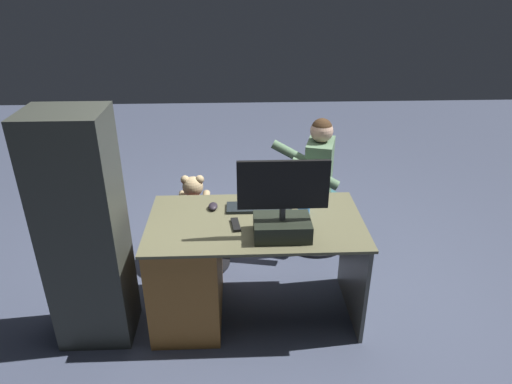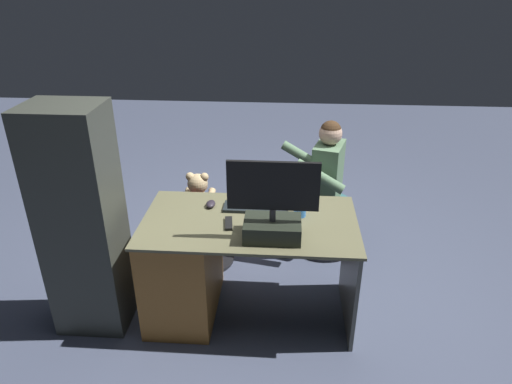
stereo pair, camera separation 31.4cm
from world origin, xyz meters
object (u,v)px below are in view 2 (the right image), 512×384
object	(u,v)px
teddy_bear	(199,195)
visitor_chair	(324,221)
tv_remote	(229,223)
person	(317,178)
cup	(300,208)
office_chair_teddy	(201,234)
monitor	(273,215)
computer_mouse	(211,204)
keyboard	(256,207)
desk	(196,263)

from	to	relation	value
teddy_bear	visitor_chair	xyz separation A→B (m)	(-0.98, -0.27, -0.34)
tv_remote	person	world-z (taller)	person
cup	office_chair_teddy	bearing A→B (deg)	-34.15
teddy_bear	monitor	bearing A→B (deg)	126.88
monitor	computer_mouse	xyz separation A→B (m)	(0.42, -0.35, -0.13)
person	tv_remote	bearing A→B (deg)	57.32
keyboard	tv_remote	distance (m)	0.26
monitor	person	size ratio (longest dim) A/B	0.47
visitor_chair	monitor	bearing A→B (deg)	69.30
office_chair_teddy	teddy_bear	size ratio (longest dim) A/B	1.51
keyboard	computer_mouse	world-z (taller)	computer_mouse
desk	office_chair_teddy	world-z (taller)	desk
keyboard	computer_mouse	bearing A→B (deg)	-2.39
desk	office_chair_teddy	bearing A→B (deg)	-82.35
visitor_chair	person	size ratio (longest dim) A/B	0.50
computer_mouse	person	bearing A→B (deg)	-136.96
cup	person	xyz separation A→B (m)	(-0.15, -0.77, -0.14)
computer_mouse	teddy_bear	xyz separation A→B (m)	(0.17, -0.44, -0.16)
desk	keyboard	xyz separation A→B (m)	(-0.39, -0.15, 0.35)
monitor	tv_remote	size ratio (longest dim) A/B	3.45
keyboard	teddy_bear	bearing A→B (deg)	-43.85
tv_remote	visitor_chair	xyz separation A→B (m)	(-0.67, -0.94, -0.49)
computer_mouse	person	size ratio (longest dim) A/B	0.09
keyboard	person	xyz separation A→B (m)	(-0.43, -0.70, -0.09)
keyboard	tv_remote	bearing A→B (deg)	54.86
computer_mouse	office_chair_teddy	bearing A→B (deg)	-68.33
monitor	visitor_chair	size ratio (longest dim) A/B	0.95
visitor_chair	person	xyz separation A→B (m)	(0.08, 0.02, 0.40)
person	teddy_bear	bearing A→B (deg)	15.28
desk	tv_remote	size ratio (longest dim) A/B	8.95
office_chair_teddy	visitor_chair	world-z (taller)	same
office_chair_teddy	person	bearing A→B (deg)	-164.04
office_chair_teddy	keyboard	bearing A→B (deg)	136.89
computer_mouse	teddy_bear	distance (m)	0.49
keyboard	office_chair_teddy	xyz separation A→B (m)	(0.47, -0.44, -0.49)
desk	person	distance (m)	1.21
tv_remote	cup	bearing A→B (deg)	-169.50
monitor	person	xyz separation A→B (m)	(-0.31, -1.03, -0.23)
keyboard	office_chair_teddy	bearing A→B (deg)	-43.11
desk	office_chair_teddy	distance (m)	0.61
office_chair_teddy	teddy_bear	bearing A→B (deg)	-90.00
keyboard	office_chair_teddy	world-z (taller)	keyboard
office_chair_teddy	desk	bearing A→B (deg)	97.65
computer_mouse	tv_remote	bearing A→B (deg)	122.81
cup	tv_remote	distance (m)	0.46
teddy_bear	office_chair_teddy	bearing A→B (deg)	90.00
desk	tv_remote	world-z (taller)	tv_remote
visitor_chair	cup	bearing A→B (deg)	73.53
visitor_chair	person	bearing A→B (deg)	15.96
visitor_chair	tv_remote	bearing A→B (deg)	54.44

